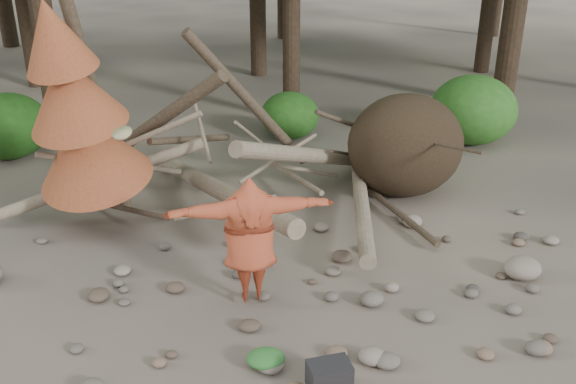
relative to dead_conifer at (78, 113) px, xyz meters
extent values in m
plane|color=#514C44|center=(3.12, -3.37, -2.11)|extent=(120.00, 120.00, 0.00)
ellipsoid|color=#332619|center=(5.72, 0.93, -1.12)|extent=(2.20, 1.87, 1.98)
cylinder|color=gray|center=(2.12, 0.33, -1.56)|extent=(2.61, 5.11, 1.08)
cylinder|color=gray|center=(3.92, 0.83, -1.21)|extent=(3.18, 3.71, 1.90)
cylinder|color=brown|center=(0.92, 1.23, -0.71)|extent=(3.08, 1.91, 2.49)
cylinder|color=gray|center=(4.72, 0.13, -1.76)|extent=(1.13, 4.98, 0.43)
cylinder|color=brown|center=(2.82, 1.43, -0.31)|extent=(2.39, 1.03, 2.89)
cylinder|color=gray|center=(0.12, 0.63, -1.41)|extent=(3.71, 0.86, 1.20)
cylinder|color=#4C3F30|center=(0.62, 0.13, -1.81)|extent=(1.52, 1.70, 0.49)
cylinder|color=gray|center=(3.32, 1.03, -1.31)|extent=(1.57, 0.85, 0.69)
cylinder|color=#4C3F30|center=(4.92, 1.53, -0.91)|extent=(1.92, 1.25, 1.10)
cylinder|color=gray|center=(1.92, 0.83, -0.61)|extent=(0.37, 1.42, 0.85)
cylinder|color=#4C3F30|center=(5.32, -0.17, -1.96)|extent=(0.79, 2.54, 0.12)
cylinder|color=gray|center=(2.32, -0.27, -1.66)|extent=(1.78, 1.11, 0.29)
cylinder|color=#4C3F30|center=(0.22, 0.43, 0.09)|extent=(0.67, 1.13, 4.35)
cone|color=brown|center=(0.06, 0.12, -0.61)|extent=(2.06, 2.13, 1.86)
cone|color=brown|center=(-0.05, -0.09, 0.39)|extent=(1.71, 1.78, 1.65)
cone|color=brown|center=(-0.14, -0.28, 1.29)|extent=(1.23, 1.30, 1.41)
ellipsoid|color=#1E4D14|center=(-2.38, 3.83, -1.39)|extent=(1.80, 1.80, 1.44)
ellipsoid|color=#28621C|center=(3.92, 4.43, -1.55)|extent=(1.40, 1.40, 1.12)
ellipsoid|color=#337424|center=(8.12, 3.63, -1.31)|extent=(2.00, 2.00, 1.60)
imported|color=#AD4427|center=(2.58, -2.50, -1.11)|extent=(2.30, 0.77, 1.84)
cylinder|color=tan|center=(1.02, -2.36, 0.42)|extent=(0.27, 0.28, 0.15)
cube|color=black|center=(3.36, -4.42, -1.95)|extent=(0.53, 0.40, 0.32)
ellipsoid|color=#2B6B2B|center=(2.67, -3.93, -2.02)|extent=(0.47, 0.39, 0.18)
ellipsoid|color=gray|center=(6.67, -2.31, -1.94)|extent=(0.56, 0.50, 0.33)
camera|label=1|loc=(2.24, -10.17, 3.03)|focal=40.00mm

